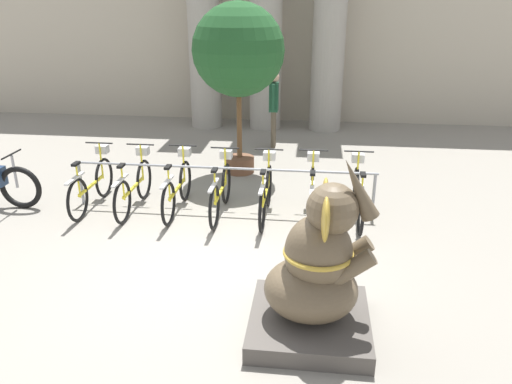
# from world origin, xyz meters

# --- Properties ---
(ground_plane) EXTENTS (60.00, 60.00, 0.00)m
(ground_plane) POSITION_xyz_m (0.00, 0.00, 0.00)
(ground_plane) COLOR gray
(building_facade) EXTENTS (20.00, 0.20, 6.00)m
(building_facade) POSITION_xyz_m (0.00, 8.60, 3.00)
(building_facade) COLOR #B2A893
(building_facade) RESTS_ON ground_plane
(column_left) EXTENTS (1.04, 1.04, 5.16)m
(column_left) POSITION_xyz_m (-1.60, 7.60, 2.62)
(column_left) COLOR gray
(column_left) RESTS_ON ground_plane
(column_middle) EXTENTS (1.04, 1.04, 5.16)m
(column_middle) POSITION_xyz_m (0.00, 7.60, 2.62)
(column_middle) COLOR gray
(column_middle) RESTS_ON ground_plane
(column_right) EXTENTS (1.04, 1.04, 5.16)m
(column_right) POSITION_xyz_m (1.60, 7.60, 2.62)
(column_right) COLOR gray
(column_right) RESTS_ON ground_plane
(bike_rack) EXTENTS (5.02, 0.05, 0.77)m
(bike_rack) POSITION_xyz_m (-0.13, 1.95, 0.63)
(bike_rack) COLOR gray
(bike_rack) RESTS_ON ground_plane
(bicycle_0) EXTENTS (0.48, 1.75, 1.01)m
(bicycle_0) POSITION_xyz_m (-2.34, 1.84, 0.41)
(bicycle_0) COLOR black
(bicycle_0) RESTS_ON ground_plane
(bicycle_1) EXTENTS (0.48, 1.75, 1.01)m
(bicycle_1) POSITION_xyz_m (-1.61, 1.84, 0.41)
(bicycle_1) COLOR black
(bicycle_1) RESTS_ON ground_plane
(bicycle_2) EXTENTS (0.48, 1.75, 1.01)m
(bicycle_2) POSITION_xyz_m (-0.87, 1.86, 0.41)
(bicycle_2) COLOR black
(bicycle_2) RESTS_ON ground_plane
(bicycle_3) EXTENTS (0.48, 1.75, 1.01)m
(bicycle_3) POSITION_xyz_m (-0.13, 1.81, 0.41)
(bicycle_3) COLOR black
(bicycle_3) RESTS_ON ground_plane
(bicycle_4) EXTENTS (0.48, 1.75, 1.01)m
(bicycle_4) POSITION_xyz_m (0.60, 1.81, 0.41)
(bicycle_4) COLOR black
(bicycle_4) RESTS_ON ground_plane
(bicycle_5) EXTENTS (0.48, 1.75, 1.01)m
(bicycle_5) POSITION_xyz_m (1.34, 1.85, 0.41)
(bicycle_5) COLOR black
(bicycle_5) RESTS_ON ground_plane
(bicycle_6) EXTENTS (0.48, 1.75, 1.01)m
(bicycle_6) POSITION_xyz_m (2.07, 1.87, 0.41)
(bicycle_6) COLOR black
(bicycle_6) RESTS_ON ground_plane
(elephant_statue) EXTENTS (1.27, 1.27, 1.99)m
(elephant_statue) POSITION_xyz_m (1.42, -1.12, 0.67)
(elephant_statue) COLOR #4C4742
(elephant_statue) RESTS_ON ground_plane
(person_pedestrian) EXTENTS (0.23, 0.47, 1.76)m
(person_pedestrian) POSITION_xyz_m (0.38, 5.79, 1.06)
(person_pedestrian) COLOR brown
(person_pedestrian) RESTS_ON ground_plane
(potted_tree) EXTENTS (1.74, 1.74, 3.29)m
(potted_tree) POSITION_xyz_m (-0.14, 3.91, 2.37)
(potted_tree) COLOR brown
(potted_tree) RESTS_ON ground_plane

